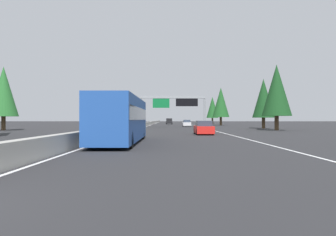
{
  "coord_description": "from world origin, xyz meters",
  "views": [
    {
      "loc": [
        -5.07,
        -5.14,
        1.66
      ],
      "look_at": [
        65.49,
        -4.93,
        1.88
      ],
      "focal_mm": 32.93,
      "sensor_mm": 36.0,
      "label": 1
    }
  ],
  "objects_px": {
    "bus_mid_left": "(121,118)",
    "pickup_far_center": "(169,121)",
    "conifer_right_near": "(277,90)",
    "sedan_far_left": "(187,123)",
    "sedan_far_right": "(204,128)",
    "conifer_left_near": "(4,92)",
    "conifer_right_distant": "(212,107)",
    "conifer_right_mid": "(263,98)",
    "conifer_right_far": "(221,102)",
    "sign_gantry_overhead": "(174,102)"
  },
  "relations": [
    {
      "from": "bus_mid_left",
      "to": "conifer_left_near",
      "type": "distance_m",
      "value": 31.32
    },
    {
      "from": "conifer_right_distant",
      "to": "conifer_right_near",
      "type": "bearing_deg",
      "value": -179.36
    },
    {
      "from": "conifer_right_distant",
      "to": "bus_mid_left",
      "type": "bearing_deg",
      "value": 167.8
    },
    {
      "from": "sedan_far_right",
      "to": "conifer_left_near",
      "type": "distance_m",
      "value": 30.41
    },
    {
      "from": "bus_mid_left",
      "to": "conifer_right_near",
      "type": "height_order",
      "value": "conifer_right_near"
    },
    {
      "from": "sedan_far_right",
      "to": "conifer_right_far",
      "type": "distance_m",
      "value": 47.67
    },
    {
      "from": "sedan_far_left",
      "to": "conifer_left_near",
      "type": "height_order",
      "value": "conifer_left_near"
    },
    {
      "from": "sign_gantry_overhead",
      "to": "conifer_right_mid",
      "type": "distance_m",
      "value": 16.49
    },
    {
      "from": "pickup_far_center",
      "to": "sign_gantry_overhead",
      "type": "bearing_deg",
      "value": -178.8
    },
    {
      "from": "sign_gantry_overhead",
      "to": "conifer_left_near",
      "type": "distance_m",
      "value": 28.81
    },
    {
      "from": "bus_mid_left",
      "to": "sedan_far_left",
      "type": "height_order",
      "value": "bus_mid_left"
    },
    {
      "from": "conifer_right_distant",
      "to": "pickup_far_center",
      "type": "bearing_deg",
      "value": 118.09
    },
    {
      "from": "sign_gantry_overhead",
      "to": "conifer_right_near",
      "type": "xyz_separation_m",
      "value": [
        -14.32,
        -14.74,
        0.97
      ]
    },
    {
      "from": "bus_mid_left",
      "to": "conifer_right_distant",
      "type": "bearing_deg",
      "value": -12.2
    },
    {
      "from": "conifer_right_far",
      "to": "conifer_right_mid",
      "type": "bearing_deg",
      "value": -173.33
    },
    {
      "from": "sedan_far_left",
      "to": "sedan_far_right",
      "type": "bearing_deg",
      "value": 179.48
    },
    {
      "from": "sign_gantry_overhead",
      "to": "bus_mid_left",
      "type": "bearing_deg",
      "value": 173.65
    },
    {
      "from": "sign_gantry_overhead",
      "to": "bus_mid_left",
      "type": "height_order",
      "value": "sign_gantry_overhead"
    },
    {
      "from": "conifer_right_mid",
      "to": "conifer_left_near",
      "type": "bearing_deg",
      "value": 102.47
    },
    {
      "from": "sedan_far_left",
      "to": "conifer_left_near",
      "type": "distance_m",
      "value": 38.35
    },
    {
      "from": "bus_mid_left",
      "to": "conifer_left_near",
      "type": "height_order",
      "value": "conifer_left_near"
    },
    {
      "from": "bus_mid_left",
      "to": "conifer_right_far",
      "type": "height_order",
      "value": "conifer_right_far"
    },
    {
      "from": "sedan_far_right",
      "to": "conifer_right_far",
      "type": "xyz_separation_m",
      "value": [
        46.38,
        -9.67,
        5.26
      ]
    },
    {
      "from": "bus_mid_left",
      "to": "conifer_right_far",
      "type": "xyz_separation_m",
      "value": [
        58.02,
        -16.68,
        4.23
      ]
    },
    {
      "from": "sign_gantry_overhead",
      "to": "conifer_right_distant",
      "type": "distance_m",
      "value": 48.74
    },
    {
      "from": "conifer_left_near",
      "to": "bus_mid_left",
      "type": "bearing_deg",
      "value": -138.25
    },
    {
      "from": "pickup_far_center",
      "to": "conifer_right_distant",
      "type": "bearing_deg",
      "value": -61.91
    },
    {
      "from": "sign_gantry_overhead",
      "to": "sedan_far_left",
      "type": "xyz_separation_m",
      "value": [
        11.2,
        -3.15,
        -4.17
      ]
    },
    {
      "from": "conifer_right_near",
      "to": "conifer_right_distant",
      "type": "distance_m",
      "value": 60.99
    },
    {
      "from": "bus_mid_left",
      "to": "conifer_right_far",
      "type": "relative_size",
      "value": 1.17
    },
    {
      "from": "sedan_far_right",
      "to": "conifer_right_far",
      "type": "bearing_deg",
      "value": -11.78
    },
    {
      "from": "sedan_far_right",
      "to": "pickup_far_center",
      "type": "relative_size",
      "value": 0.79
    },
    {
      "from": "bus_mid_left",
      "to": "conifer_right_near",
      "type": "relative_size",
      "value": 1.2
    },
    {
      "from": "sedan_far_right",
      "to": "conifer_left_near",
      "type": "height_order",
      "value": "conifer_left_near"
    },
    {
      "from": "conifer_left_near",
      "to": "conifer_right_mid",
      "type": "bearing_deg",
      "value": -77.53
    },
    {
      "from": "bus_mid_left",
      "to": "sedan_far_right",
      "type": "bearing_deg",
      "value": -31.04
    },
    {
      "from": "sedan_far_left",
      "to": "conifer_right_mid",
      "type": "bearing_deg",
      "value": -143.59
    },
    {
      "from": "sedan_far_right",
      "to": "conifer_right_near",
      "type": "distance_m",
      "value": 17.49
    },
    {
      "from": "sedan_far_right",
      "to": "sign_gantry_overhead",
      "type": "bearing_deg",
      "value": 6.17
    },
    {
      "from": "bus_mid_left",
      "to": "pickup_far_center",
      "type": "height_order",
      "value": "bus_mid_left"
    },
    {
      "from": "conifer_right_near",
      "to": "conifer_right_mid",
      "type": "relative_size",
      "value": 1.11
    },
    {
      "from": "conifer_right_mid",
      "to": "conifer_right_distant",
      "type": "relative_size",
      "value": 0.93
    },
    {
      "from": "conifer_right_near",
      "to": "conifer_right_mid",
      "type": "xyz_separation_m",
      "value": [
        8.75,
        -0.78,
        -0.58
      ]
    },
    {
      "from": "sedan_far_left",
      "to": "conifer_right_mid",
      "type": "distance_m",
      "value": 21.33
    },
    {
      "from": "conifer_left_near",
      "to": "sedan_far_left",
      "type": "bearing_deg",
      "value": -47.48
    },
    {
      "from": "pickup_far_center",
      "to": "conifer_left_near",
      "type": "xyz_separation_m",
      "value": [
        -53.24,
        24.07,
        4.71
      ]
    },
    {
      "from": "sedan_far_left",
      "to": "pickup_far_center",
      "type": "height_order",
      "value": "pickup_far_center"
    },
    {
      "from": "conifer_right_near",
      "to": "conifer_right_distant",
      "type": "relative_size",
      "value": 1.03
    },
    {
      "from": "sedan_far_left",
      "to": "conifer_right_mid",
      "type": "relative_size",
      "value": 0.51
    },
    {
      "from": "pickup_far_center",
      "to": "conifer_right_far",
      "type": "height_order",
      "value": "conifer_right_far"
    }
  ]
}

